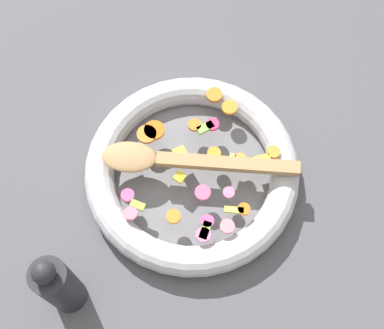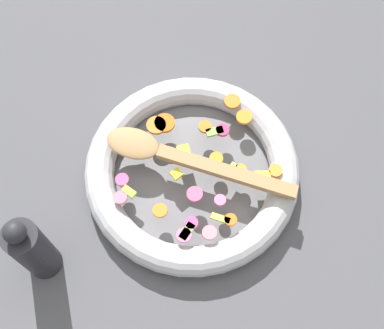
% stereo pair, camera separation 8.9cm
% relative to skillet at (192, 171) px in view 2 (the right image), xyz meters
% --- Properties ---
extents(ground_plane, '(4.00, 4.00, 0.00)m').
position_rel_skillet_xyz_m(ground_plane, '(0.00, 0.00, -0.02)').
color(ground_plane, '#4C4C51').
extents(skillet, '(0.37, 0.37, 0.05)m').
position_rel_skillet_xyz_m(skillet, '(0.00, 0.00, 0.00)').
color(skillet, slate).
rests_on(skillet, ground_plane).
extents(chopped_vegetables, '(0.27, 0.28, 0.01)m').
position_rel_skillet_xyz_m(chopped_vegetables, '(0.00, 0.01, 0.03)').
color(chopped_vegetables, orange).
rests_on(chopped_vegetables, skillet).
extents(wooden_spoon, '(0.16, 0.31, 0.01)m').
position_rel_skillet_xyz_m(wooden_spoon, '(-0.01, -0.02, 0.04)').
color(wooden_spoon, '#A87F51').
rests_on(wooden_spoon, chopped_vegetables).
extents(pepper_mill, '(0.05, 0.05, 0.19)m').
position_rel_skillet_xyz_m(pepper_mill, '(0.13, -0.25, 0.06)').
color(pepper_mill, '#232328').
rests_on(pepper_mill, ground_plane).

